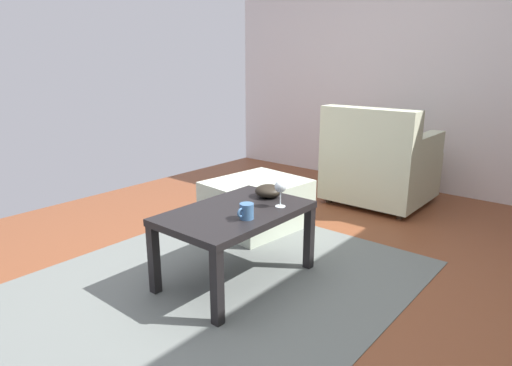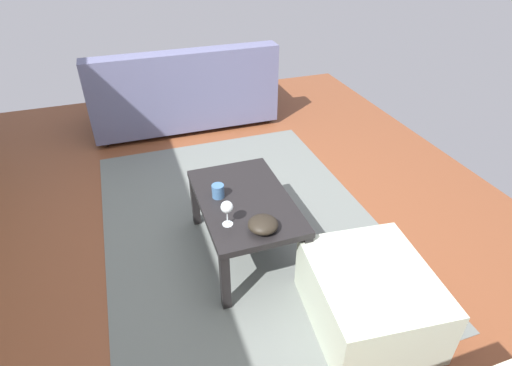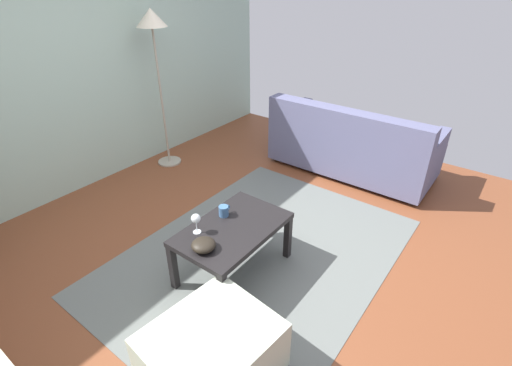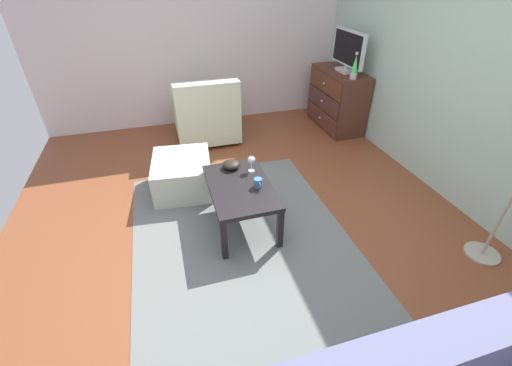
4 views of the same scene
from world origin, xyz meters
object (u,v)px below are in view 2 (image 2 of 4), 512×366
Objects in this scene: mug at (219,191)px; couch_large at (182,93)px; coffee_table at (245,206)px; ottoman at (369,297)px; wine_glass at (227,208)px; bowl_decorative at (263,224)px.

couch_large is (2.05, -0.14, -0.15)m from mug.
couch_large reaches higher than mug.
coffee_table is 1.23× the size of ottoman.
wine_glass is at bearing 175.58° from mug.
coffee_table is 0.89m from ottoman.
ottoman is at bearing -170.84° from couch_large.
wine_glass is 0.93× the size of bowl_decorative.
wine_glass is at bearing 141.31° from coffee_table.
bowl_decorative is (-0.31, -0.01, 0.10)m from coffee_table.
wine_glass reaches higher than bowl_decorative.
wine_glass is at bearing 49.26° from ottoman.
wine_glass is (-0.20, 0.16, 0.17)m from coffee_table.
wine_glass is 1.38× the size of mug.
couch_large reaches higher than coffee_table.
couch_large is 2.91m from ottoman.
coffee_table is at bearing -38.69° from wine_glass.
ottoman is at bearing -148.21° from coffee_table.
ottoman is at bearing -143.42° from mug.
coffee_table is at bearing -116.18° from mug.
couch_large is at bearing 0.24° from bowl_decorative.
mug reaches higher than coffee_table.
couch_large is (2.33, -0.16, -0.23)m from wine_glass.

